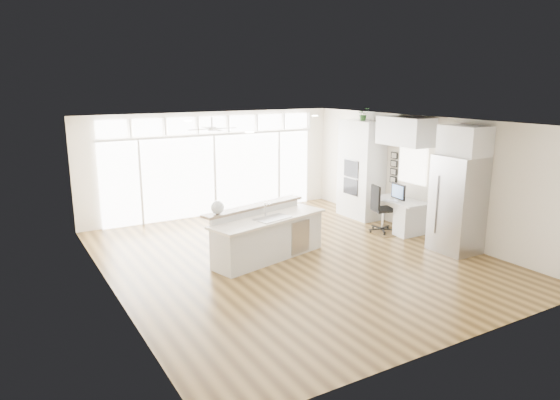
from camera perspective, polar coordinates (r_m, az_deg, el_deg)
floor at (r=10.09m, az=1.53°, el=-6.63°), size 7.00×8.00×0.02m
ceiling at (r=9.52m, az=1.63°, el=8.90°), size 7.00×8.00×0.02m
wall_back at (r=13.22m, az=-7.66°, el=4.12°), size 7.00×0.04×2.70m
wall_front at (r=6.78m, az=19.84°, el=-5.35°), size 7.00×0.04×2.70m
wall_left at (r=8.45m, az=-19.01°, el=-1.68°), size 0.04×8.00×2.70m
wall_right at (r=11.91m, az=16.03°, el=2.72°), size 0.04×8.00×2.70m
glass_wall at (r=13.21m, az=-7.52°, el=2.80°), size 5.80×0.06×2.08m
transom_row at (r=13.04m, az=-7.70°, el=8.56°), size 5.90×0.06×0.40m
desk_window at (r=12.05m, az=14.93°, el=3.88°), size 0.04×0.85×0.85m
ceiling_fan at (r=11.79m, az=-7.80°, el=8.56°), size 1.16×1.16×0.32m
recessed_lights at (r=9.69m, az=0.99°, el=8.86°), size 3.40×3.00×0.02m
oven_cabinet at (r=13.00m, az=9.27°, el=3.47°), size 0.64×1.20×2.50m
desk_nook at (r=12.07m, az=13.50°, el=-1.72°), size 0.72×1.30×0.76m
upper_cabinets at (r=11.75m, az=14.16°, el=7.63°), size 0.64×1.30×0.64m
refrigerator at (r=10.82m, az=19.62°, el=-0.46°), size 0.76×0.90×2.00m
fridge_cabinet at (r=10.65m, az=20.37°, el=6.39°), size 0.64×0.90×0.60m
framed_photos at (r=12.52m, az=12.88°, el=3.63°), size 0.06×0.22×0.80m
kitchen_island at (r=9.89m, az=-1.28°, el=-3.87°), size 2.73×1.58×1.02m
rug at (r=12.03m, az=12.83°, el=-3.57°), size 1.03×0.83×0.01m
office_chair at (r=11.86m, az=11.71°, el=-1.01°), size 0.69×0.66×1.11m
fishbowl at (r=9.41m, az=-7.17°, el=-0.83°), size 0.30×0.30×0.25m
monitor at (r=11.88m, az=13.37°, el=0.96°), size 0.15×0.50×0.41m
keyboard at (r=11.80m, az=12.72°, el=-0.07°), size 0.13×0.32×0.02m
potted_plant at (r=12.84m, az=9.50°, el=9.51°), size 0.31×0.34×0.24m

